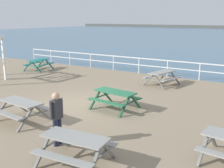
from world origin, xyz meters
The scene contains 8 objects.
ground_plane centered at (0.00, 0.00, -0.10)m, with size 30.00×24.00×0.20m, color gray.
seaward_railing centered at (0.00, 7.75, 0.76)m, with size 23.07×0.07×1.08m.
picnic_table_near_left centered at (1.56, 0.29, 0.58)m, with size 1.95×1.70×0.80m.
picnic_table_far_left centered at (-7.84, 4.84, 0.58)m, with size 1.80×2.03×0.80m.
picnic_table_far_right centered at (3.03, -4.11, 0.58)m, with size 1.94×1.69×0.80m.
picnic_table_seaward centered at (-0.67, -2.77, 0.58)m, with size 1.93×1.69×0.80m.
picnic_table_corner centered at (1.63, 5.35, 0.58)m, with size 1.86×2.08×0.80m.
visitor centered at (1.86, -3.54, 0.95)m, with size 0.23×0.53×1.66m.
Camera 1 is at (7.36, -9.20, 3.80)m, focal length 43.93 mm.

